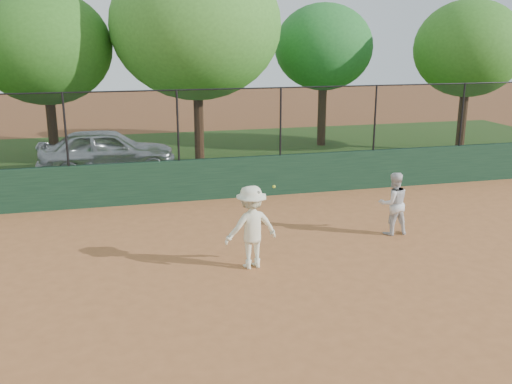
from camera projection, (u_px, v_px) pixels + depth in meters
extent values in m
plane|color=#AE6638|center=(244.00, 284.00, 11.03)|extent=(80.00, 80.00, 0.00)
cube|color=#1B3B25|center=(197.00, 180.00, 16.47)|extent=(26.00, 0.20, 1.20)
cube|color=#274D18|center=(175.00, 158.00, 22.24)|extent=(36.00, 12.00, 0.01)
imported|color=silver|center=(107.00, 151.00, 19.64)|extent=(4.62, 1.89, 1.57)
imported|color=silver|center=(393.00, 203.00, 13.60)|extent=(0.74, 0.58, 1.53)
imported|color=#ECEBC8|center=(251.00, 227.00, 11.62)|extent=(1.21, 0.81, 1.73)
sphere|color=#ADCF2E|center=(274.00, 187.00, 11.17)|extent=(0.06, 0.06, 0.06)
cube|color=black|center=(196.00, 125.00, 16.05)|extent=(26.00, 0.02, 2.00)
cylinder|color=black|center=(195.00, 90.00, 15.78)|extent=(26.00, 0.04, 0.04)
cylinder|color=black|center=(65.00, 130.00, 15.22)|extent=(0.06, 0.06, 2.00)
cylinder|color=black|center=(178.00, 125.00, 15.93)|extent=(0.06, 0.06, 2.00)
cylinder|color=black|center=(281.00, 122.00, 16.64)|extent=(0.06, 0.06, 2.00)
cylinder|color=black|center=(375.00, 118.00, 17.34)|extent=(0.06, 0.06, 2.00)
cylinder|color=black|center=(462.00, 115.00, 18.05)|extent=(0.06, 0.06, 2.00)
cylinder|color=#3D2815|center=(53.00, 132.00, 20.83)|extent=(0.36, 0.36, 2.42)
ellipsoid|color=#2E631C|center=(45.00, 47.00, 20.02)|extent=(4.66, 4.23, 4.02)
cylinder|color=#472B19|center=(199.00, 127.00, 21.34)|extent=(0.36, 0.36, 2.59)
ellipsoid|color=#3D7A27|center=(196.00, 25.00, 20.36)|extent=(6.13, 5.57, 5.29)
cylinder|color=#412B15|center=(322.00, 116.00, 24.52)|extent=(0.36, 0.36, 2.55)
ellipsoid|color=#1F6225|center=(324.00, 47.00, 23.75)|extent=(4.14, 3.77, 3.58)
cylinder|color=#422917|center=(462.00, 122.00, 23.20)|extent=(0.36, 0.36, 2.43)
ellipsoid|color=#2E651C|center=(469.00, 48.00, 22.42)|extent=(4.37, 3.98, 3.78)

